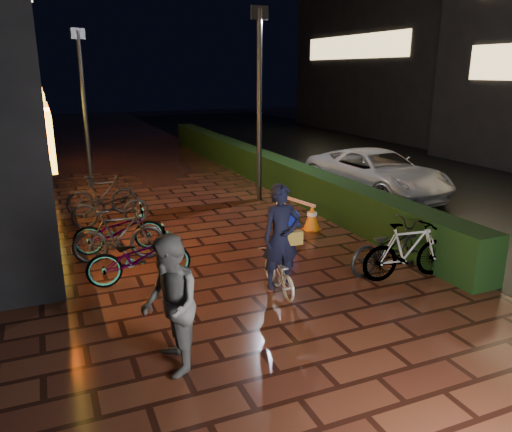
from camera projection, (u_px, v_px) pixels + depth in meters
name	position (u px, v px, depth m)	size (l,w,h in m)	color
ground	(269.00, 279.00, 9.24)	(80.00, 80.00, 0.00)	#381911
asphalt_road	(448.00, 183.00, 17.02)	(11.00, 60.00, 0.01)	black
hedge	(260.00, 166.00, 17.40)	(0.70, 20.00, 1.00)	black
bystander_person	(170.00, 305.00, 6.20)	(0.88, 0.69, 1.82)	#505052
van	(377.00, 173.00, 15.30)	(2.27, 4.93, 1.37)	silver
lamp_post_hedge	(259.00, 98.00, 14.01)	(0.52, 0.16, 5.38)	black
lamp_post_sf	(84.00, 102.00, 15.91)	(0.46, 0.26, 4.96)	black
cyclist	(280.00, 253.00, 8.50)	(0.72, 1.38, 1.94)	silver
traffic_barrier	(296.00, 212.00, 12.47)	(0.70, 1.58, 0.64)	orange
cart_assembly	(289.00, 220.00, 11.18)	(0.61, 0.53, 0.96)	black
parked_bikes_storefront	(117.00, 222.00, 10.93)	(2.05, 5.48, 1.09)	black
parked_bikes_hedge	(397.00, 248.00, 9.32)	(1.99, 1.24, 1.09)	black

